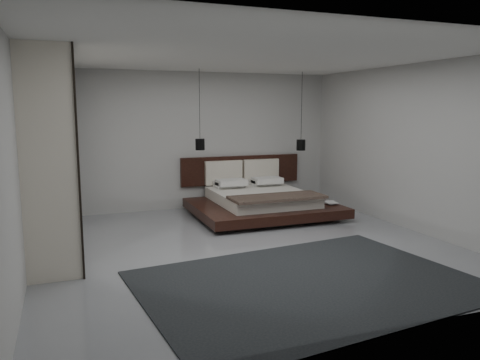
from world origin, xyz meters
name	(u,v)px	position (x,y,z in m)	size (l,w,h in m)	color
floor	(247,246)	(0.00, 0.00, 0.00)	(6.00, 6.00, 0.00)	gray
ceiling	(247,56)	(0.00, 0.00, 2.80)	(6.00, 6.00, 0.00)	white
wall_back	(193,141)	(0.00, 3.00, 1.40)	(6.00, 6.00, 0.00)	#B3B3B0
wall_front	(373,184)	(0.00, -3.00, 1.40)	(6.00, 6.00, 0.00)	#B3B3B0
wall_left	(23,162)	(-3.00, 0.00, 1.40)	(6.00, 6.00, 0.00)	#B3B3B0
wall_right	(412,148)	(3.00, 0.00, 1.40)	(6.00, 6.00, 0.00)	#B3B3B0
lattice_screen	(37,153)	(-2.95, 2.45, 1.30)	(0.05, 0.90, 2.60)	black
bed	(260,200)	(1.04, 1.91, 0.28)	(2.66, 2.34, 1.06)	black
book_lower	(326,203)	(2.13, 1.28, 0.26)	(0.21, 0.28, 0.03)	#99724C
book_upper	(326,202)	(2.11, 1.25, 0.28)	(0.21, 0.28, 0.02)	#99724C
pendant_left	(200,144)	(-0.05, 2.32, 1.38)	(0.18, 0.18, 1.53)	black
pendant_right	(301,145)	(2.13, 2.32, 1.31)	(0.19, 0.19, 1.61)	black
wardrobe	(50,154)	(-2.70, 0.84, 1.42)	(0.68, 2.89, 2.84)	silver
rug	(309,283)	(0.12, -1.70, 0.01)	(3.89, 2.78, 0.02)	black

